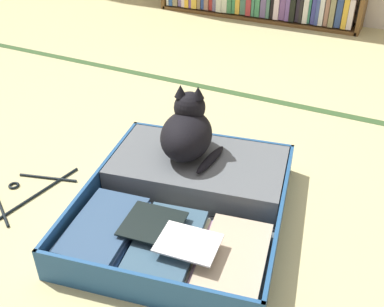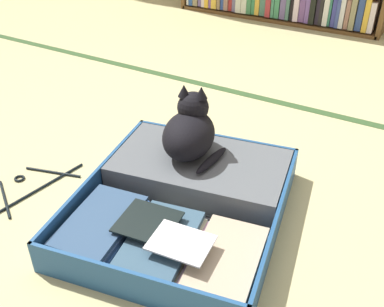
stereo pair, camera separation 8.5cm
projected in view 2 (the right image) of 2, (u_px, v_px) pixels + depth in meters
The scene contains 5 objects.
ground_plane at pixel (161, 202), 1.63m from camera, with size 10.00×10.00×0.00m, color tan.
tatami_border at pixel (261, 98), 2.33m from camera, with size 4.80×0.05×0.00m.
open_suitcase at pixel (186, 196), 1.58m from camera, with size 0.78×0.87×0.12m.
black_cat at pixel (190, 131), 1.64m from camera, with size 0.25×0.30×0.25m.
clothes_hanger at pixel (31, 186), 1.70m from camera, with size 0.25×0.42×0.01m.
Camera 2 is at (0.72, -1.04, 1.05)m, focal length 42.19 mm.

